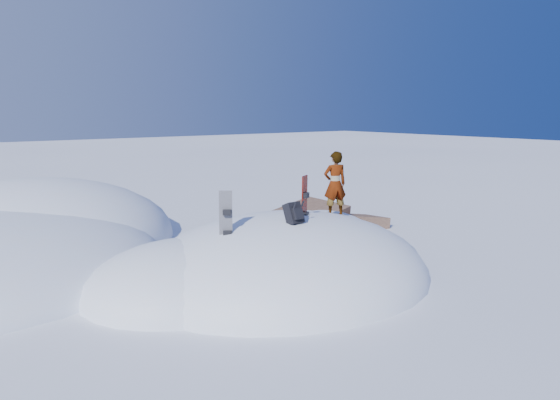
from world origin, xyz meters
TOP-DOWN VIEW (x-y plane):
  - ground at (0.00, 0.00)m, footprint 120.00×120.00m
  - snow_mound at (-0.17, 0.24)m, footprint 8.00×6.00m
  - rock_outcrop at (3.72, 3.01)m, footprint 4.68×4.41m
  - snowboard_red at (0.42, -0.16)m, footprint 0.26×0.23m
  - snowboard_dark at (-1.61, -0.10)m, footprint 0.31×0.29m
  - backpack at (-0.25, -0.62)m, footprint 0.34×0.44m
  - gear_pile at (-2.55, -0.81)m, footprint 0.89×0.68m
  - person at (1.77, 0.30)m, footprint 0.68×0.56m

SIDE VIEW (x-z plane):
  - ground at x=0.00m, z-range 0.00..0.00m
  - snow_mound at x=-0.17m, z-range -1.50..1.50m
  - rock_outcrop at x=3.72m, z-range -0.82..0.85m
  - gear_pile at x=-2.55m, z-range 0.00..0.23m
  - snowboard_dark at x=-1.61m, z-range 0.77..2.21m
  - snowboard_red at x=0.42m, z-range 0.92..2.38m
  - backpack at x=-0.25m, z-range 1.38..1.93m
  - person at x=1.77m, z-range 1.20..2.81m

